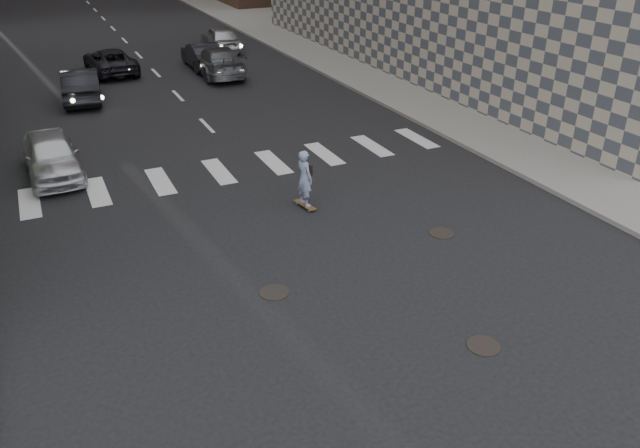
# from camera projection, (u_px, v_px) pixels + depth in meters

# --- Properties ---
(ground) EXTENTS (160.00, 160.00, 0.00)m
(ground) POSITION_uv_depth(u_px,v_px,m) (374.00, 298.00, 14.46)
(ground) COLOR black
(ground) RESTS_ON ground
(sidewalk_right) EXTENTS (13.00, 80.00, 0.15)m
(sidewalk_right) POSITION_uv_depth(u_px,v_px,m) (422.00, 61.00, 36.01)
(sidewalk_right) COLOR gray
(sidewalk_right) RESTS_ON ground
(manhole_a) EXTENTS (0.70, 0.70, 0.02)m
(manhole_a) POSITION_uv_depth(u_px,v_px,m) (484.00, 346.00, 12.90)
(manhole_a) COLOR black
(manhole_a) RESTS_ON ground
(manhole_b) EXTENTS (0.70, 0.70, 0.02)m
(manhole_b) POSITION_uv_depth(u_px,v_px,m) (274.00, 292.00, 14.67)
(manhole_b) COLOR black
(manhole_b) RESTS_ON ground
(manhole_c) EXTENTS (0.70, 0.70, 0.02)m
(manhole_c) POSITION_uv_depth(u_px,v_px,m) (442.00, 233.00, 17.31)
(manhole_c) COLOR black
(manhole_c) RESTS_ON ground
(skateboarder) EXTENTS (0.53, 0.94, 1.82)m
(skateboarder) POSITION_uv_depth(u_px,v_px,m) (305.00, 178.00, 18.38)
(skateboarder) COLOR brown
(skateboarder) RESTS_ON ground
(silver_sedan) EXTENTS (1.87, 4.27, 1.43)m
(silver_sedan) POSITION_uv_depth(u_px,v_px,m) (51.00, 156.00, 20.69)
(silver_sedan) COLOR silver
(silver_sedan) RESTS_ON ground
(traffic_car_a) EXTENTS (2.01, 4.67, 1.50)m
(traffic_car_a) POSITION_uv_depth(u_px,v_px,m) (81.00, 85.00, 28.67)
(traffic_car_a) COLOR black
(traffic_car_a) RESTS_ON ground
(traffic_car_b) EXTENTS (2.40, 5.33, 1.52)m
(traffic_car_b) POSITION_uv_depth(u_px,v_px,m) (218.00, 61.00, 32.95)
(traffic_car_b) COLOR #56585D
(traffic_car_b) RESTS_ON ground
(traffic_car_c) EXTENTS (2.52, 4.91, 1.33)m
(traffic_car_c) POSITION_uv_depth(u_px,v_px,m) (110.00, 61.00, 33.38)
(traffic_car_c) COLOR black
(traffic_car_c) RESTS_ON ground
(traffic_car_d) EXTENTS (2.08, 4.64, 1.55)m
(traffic_car_d) POSITION_uv_depth(u_px,v_px,m) (220.00, 38.00, 38.52)
(traffic_car_d) COLOR #B6B8BE
(traffic_car_d) RESTS_ON ground
(traffic_car_e) EXTENTS (1.55, 4.32, 1.42)m
(traffic_car_e) POSITION_uv_depth(u_px,v_px,m) (202.00, 55.00, 34.47)
(traffic_car_e) COLOR black
(traffic_car_e) RESTS_ON ground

